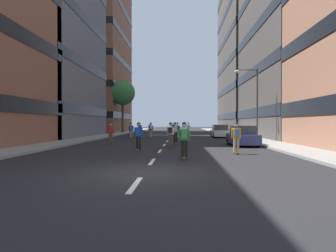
{
  "coord_description": "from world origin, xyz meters",
  "views": [
    {
      "loc": [
        1.27,
        -10.29,
        1.73
      ],
      "look_at": [
        0.0,
        19.81,
        1.41
      ],
      "focal_mm": 32.03,
      "sensor_mm": 36.0,
      "label": 1
    }
  ],
  "objects_px": {
    "skater_5": "(188,128)",
    "skater_6": "(173,128)",
    "skater_9": "(131,129)",
    "skater_13": "(184,138)",
    "skater_7": "(175,132)",
    "skater_12": "(170,133)",
    "skater_1": "(131,128)",
    "streetlamp_right": "(253,96)",
    "skater_8": "(151,129)",
    "street_tree_near": "(123,93)",
    "skater_2": "(139,135)",
    "parked_car_near": "(220,132)",
    "parked_car_mid": "(242,137)",
    "skater_0": "(236,136)",
    "skater_11": "(140,128)",
    "skater_3": "(178,129)",
    "skater_10": "(150,127)",
    "skater_4": "(111,132)"
  },
  "relations": [
    {
      "from": "skater_11",
      "to": "skater_7",
      "type": "bearing_deg",
      "value": -73.8
    },
    {
      "from": "parked_car_near",
      "to": "skater_8",
      "type": "distance_m",
      "value": 8.2
    },
    {
      "from": "skater_0",
      "to": "skater_2",
      "type": "bearing_deg",
      "value": 161.79
    },
    {
      "from": "skater_10",
      "to": "skater_13",
      "type": "height_order",
      "value": "same"
    },
    {
      "from": "parked_car_mid",
      "to": "skater_1",
      "type": "relative_size",
      "value": 2.47
    },
    {
      "from": "skater_1",
      "to": "skater_10",
      "type": "distance_m",
      "value": 8.96
    },
    {
      "from": "skater_2",
      "to": "skater_6",
      "type": "relative_size",
      "value": 1.0
    },
    {
      "from": "skater_1",
      "to": "skater_12",
      "type": "relative_size",
      "value": 1.0
    },
    {
      "from": "skater_6",
      "to": "skater_9",
      "type": "relative_size",
      "value": 1.0
    },
    {
      "from": "skater_3",
      "to": "skater_0",
      "type": "bearing_deg",
      "value": -78.91
    },
    {
      "from": "streetlamp_right",
      "to": "skater_0",
      "type": "bearing_deg",
      "value": -108.05
    },
    {
      "from": "skater_0",
      "to": "skater_2",
      "type": "height_order",
      "value": "same"
    },
    {
      "from": "parked_car_near",
      "to": "skater_10",
      "type": "height_order",
      "value": "skater_10"
    },
    {
      "from": "skater_6",
      "to": "skater_12",
      "type": "distance_m",
      "value": 26.31
    },
    {
      "from": "skater_4",
      "to": "skater_8",
      "type": "bearing_deg",
      "value": 78.68
    },
    {
      "from": "street_tree_near",
      "to": "skater_0",
      "type": "relative_size",
      "value": 4.92
    },
    {
      "from": "skater_0",
      "to": "skater_9",
      "type": "xyz_separation_m",
      "value": [
        -8.77,
        17.24,
        0.0
      ]
    },
    {
      "from": "parked_car_mid",
      "to": "skater_2",
      "type": "distance_m",
      "value": 8.38
    },
    {
      "from": "skater_5",
      "to": "skater_10",
      "type": "relative_size",
      "value": 1.0
    },
    {
      "from": "skater_2",
      "to": "skater_7",
      "type": "xyz_separation_m",
      "value": [
        2.2,
        5.99,
        0.03
      ]
    },
    {
      "from": "skater_11",
      "to": "skater_13",
      "type": "xyz_separation_m",
      "value": [
        6.16,
        -29.47,
        0.03
      ]
    },
    {
      "from": "parked_car_near",
      "to": "skater_1",
      "type": "height_order",
      "value": "skater_1"
    },
    {
      "from": "skater_8",
      "to": "street_tree_near",
      "type": "bearing_deg",
      "value": 112.55
    },
    {
      "from": "skater_7",
      "to": "skater_8",
      "type": "relative_size",
      "value": 1.0
    },
    {
      "from": "skater_0",
      "to": "skater_11",
      "type": "xyz_separation_m",
      "value": [
        -9.09,
        26.96,
        -0.03
      ]
    },
    {
      "from": "skater_2",
      "to": "skater_12",
      "type": "xyz_separation_m",
      "value": [
        1.91,
        2.76,
        0.03
      ]
    },
    {
      "from": "parked_car_mid",
      "to": "skater_8",
      "type": "bearing_deg",
      "value": 124.18
    },
    {
      "from": "streetlamp_right",
      "to": "skater_13",
      "type": "xyz_separation_m",
      "value": [
        -6.39,
        -13.13,
        -3.12
      ]
    },
    {
      "from": "skater_5",
      "to": "skater_6",
      "type": "height_order",
      "value": "same"
    },
    {
      "from": "street_tree_near",
      "to": "skater_6",
      "type": "bearing_deg",
      "value": -13.9
    },
    {
      "from": "skater_7",
      "to": "skater_10",
      "type": "distance_m",
      "value": 22.59
    },
    {
      "from": "streetlamp_right",
      "to": "skater_3",
      "type": "xyz_separation_m",
      "value": [
        -6.9,
        6.95,
        -3.12
      ]
    },
    {
      "from": "skater_10",
      "to": "skater_7",
      "type": "bearing_deg",
      "value": -78.86
    },
    {
      "from": "parked_car_near",
      "to": "skater_5",
      "type": "relative_size",
      "value": 2.47
    },
    {
      "from": "skater_0",
      "to": "skater_7",
      "type": "height_order",
      "value": "same"
    },
    {
      "from": "skater_12",
      "to": "skater_9",
      "type": "bearing_deg",
      "value": 111.42
    },
    {
      "from": "skater_7",
      "to": "skater_1",
      "type": "bearing_deg",
      "value": 114.04
    },
    {
      "from": "street_tree_near",
      "to": "skater_13",
      "type": "height_order",
      "value": "street_tree_near"
    },
    {
      "from": "parked_car_near",
      "to": "skater_2",
      "type": "distance_m",
      "value": 18.58
    },
    {
      "from": "skater_9",
      "to": "skater_13",
      "type": "bearing_deg",
      "value": -73.52
    },
    {
      "from": "skater_6",
      "to": "skater_11",
      "type": "height_order",
      "value": "same"
    },
    {
      "from": "skater_10",
      "to": "skater_4",
      "type": "bearing_deg",
      "value": -92.1
    },
    {
      "from": "parked_car_mid",
      "to": "skater_0",
      "type": "xyz_separation_m",
      "value": [
        -1.56,
        -6.0,
        0.32
      ]
    },
    {
      "from": "skater_1",
      "to": "skater_5",
      "type": "height_order",
      "value": "same"
    },
    {
      "from": "skater_12",
      "to": "skater_13",
      "type": "height_order",
      "value": "same"
    },
    {
      "from": "skater_2",
      "to": "skater_8",
      "type": "bearing_deg",
      "value": 92.93
    },
    {
      "from": "skater_7",
      "to": "skater_9",
      "type": "bearing_deg",
      "value": 119.16
    },
    {
      "from": "skater_7",
      "to": "skater_13",
      "type": "bearing_deg",
      "value": -86.6
    },
    {
      "from": "skater_5",
      "to": "skater_7",
      "type": "xyz_separation_m",
      "value": [
        -1.59,
        -19.73,
        0.03
      ]
    },
    {
      "from": "street_tree_near",
      "to": "skater_6",
      "type": "height_order",
      "value": "street_tree_near"
    }
  ]
}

